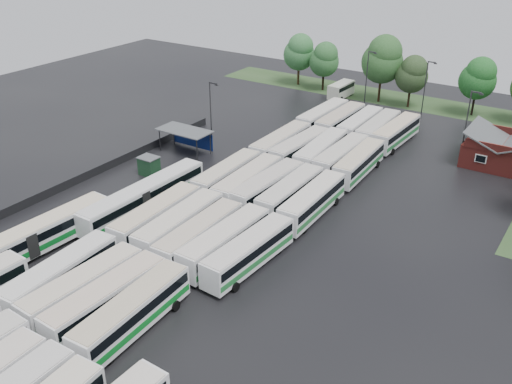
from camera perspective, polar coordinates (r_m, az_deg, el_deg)
The scene contains 44 objects.
ground at distance 63.17m, azimuth -7.56°, elevation -5.67°, with size 160.00×160.00×0.00m, color black.
brick_building at distance 89.09m, azimuth 23.39°, elevation 3.57°, with size 10.07×8.60×5.39m.
wash_shed at distance 86.97m, azimuth -6.99°, elevation 5.90°, with size 8.20×4.20×3.58m.
utility_hut at distance 80.56m, azimuth -10.65°, elevation 2.61°, with size 2.70×2.20×2.62m.
grass_strip_north at distance 114.83m, azimuth 14.82°, elevation 8.80°, with size 80.00×10.00×0.01m, color #2E4A23.
west_fence at distance 82.10m, azimuth -15.85°, elevation 1.94°, with size 0.10×50.00×1.20m, color #2D2D30.
bus_r1c0 at distance 58.16m, azimuth -18.98°, elevation -7.89°, with size 3.30×12.92×3.57m.
bus_r1c1 at distance 55.81m, azimuth -16.89°, elevation -9.17°, with size 3.22×12.74×3.52m.
bus_r1c2 at distance 53.77m, azimuth -14.71°, elevation -10.34°, with size 3.13×12.88×3.56m.
bus_r1c3 at distance 51.70m, azimuth -12.26°, elevation -11.70°, with size 3.35×13.02×3.59m.
bus_r2c0 at distance 65.67m, azimuth -9.91°, elevation -2.48°, with size 3.18×13.15×3.64m.
bus_r2c1 at distance 63.68m, azimuth -7.65°, elevation -3.29°, with size 3.30×13.19×3.64m.
bus_r2c2 at distance 61.64m, azimuth -5.68°, elevation -4.33°, with size 2.95×12.73×3.53m.
bus_r2c3 at distance 60.27m, azimuth -3.13°, elevation -4.98°, with size 3.05×12.89×3.57m.
bus_r2c4 at distance 58.59m, azimuth -0.71°, elevation -5.99°, with size 3.32×12.75×3.51m.
bus_r3c0 at distance 74.95m, azimuth -2.91°, elevation 1.67°, with size 3.02×12.59×3.48m.
bus_r3c1 at distance 72.88m, azimuth -0.84°, elevation 0.99°, with size 3.14×12.96×3.59m.
bus_r3c2 at distance 71.62m, azimuth 1.16°, elevation 0.50°, with size 3.33×12.97×3.58m.
bus_r3c3 at distance 70.35m, azimuth 3.44°, elevation -0.10°, with size 2.76×12.57×3.49m.
bus_r3c4 at distance 68.45m, azimuth 5.66°, elevation -0.95°, with size 3.01×12.86×3.56m.
bus_r4c0 at distance 84.99m, azimuth 2.49°, elevation 4.86°, with size 2.82×13.11×3.65m.
bus_r4c1 at distance 83.69m, azimuth 4.40°, elevation 4.39°, with size 3.31×12.73×3.51m.
bus_r4c2 at distance 82.52m, azimuth 6.52°, elevation 4.02°, with size 3.42×13.18×3.63m.
bus_r4c3 at distance 81.32m, azimuth 8.49°, elevation 3.50°, with size 2.73×12.75×3.55m.
bus_r4c4 at distance 79.86m, azimuth 10.26°, elevation 2.89°, with size 3.11×12.65×3.50m.
bus_r5c0 at distance 96.71m, azimuth 6.68°, elevation 7.45°, with size 3.13×13.18×3.65m.
bus_r5c1 at distance 95.26m, azimuth 8.42°, elevation 7.03°, with size 2.93×12.98×3.60m.
bus_r5c2 at distance 94.10m, azimuth 10.36°, elevation 6.59°, with size 2.80×12.60×3.50m.
bus_r5c3 at distance 92.81m, azimuth 12.10°, elevation 6.16°, with size 2.91×12.78×3.54m.
bus_r5c4 at distance 91.88m, azimuth 13.83°, elevation 5.77°, with size 3.21×12.87×3.56m.
artic_bus_west_b at distance 70.60m, azimuth -11.10°, elevation -0.45°, with size 3.16×19.07×3.53m.
artic_bus_west_c at distance 65.21m, azimuth -21.38°, elevation -4.36°, with size 3.58×19.00×3.51m.
minibus at distance 113.96m, azimuth 8.50°, elevation 10.11°, with size 2.79×6.79×2.92m.
tree_north_0 at distance 120.46m, azimuth 4.38°, elevation 13.81°, with size 6.46×6.46×10.69m.
tree_north_1 at distance 117.11m, azimuth 6.88°, elevation 13.06°, with size 5.96×5.96×9.88m.
tree_north_2 at distance 110.92m, azimuth 12.60°, elevation 12.87°, with size 7.73×7.73×12.81m.
tree_north_3 at distance 109.40m, azimuth 15.38°, elevation 11.33°, with size 5.93×5.93×9.82m.
tree_north_4 at distance 108.19m, azimuth 21.37°, elevation 10.57°, with size 6.41×6.41×10.61m.
lamp_post_ne at distance 86.22m, azimuth 20.39°, elevation 6.55°, with size 1.67×0.33×10.84m.
lamp_post_nw at distance 85.69m, azimuth -4.48°, elevation 8.01°, with size 1.66×0.32×10.76m.
lamp_post_back_w at distance 106.98m, azimuth 11.08°, elevation 11.34°, with size 1.63×0.32×10.58m.
lamp_post_back_e at distance 103.46m, azimuth 16.61°, elevation 10.11°, with size 1.58×0.31×10.27m.
puddle_2 at distance 69.71m, azimuth -13.27°, elevation -2.88°, with size 5.13×5.13×0.01m, color black.
puddle_3 at distance 60.79m, azimuth -3.11°, elevation -6.87°, with size 4.22×4.22×0.01m, color black.
Camera 1 is at (35.99, -39.62, 33.55)m, focal length 40.00 mm.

